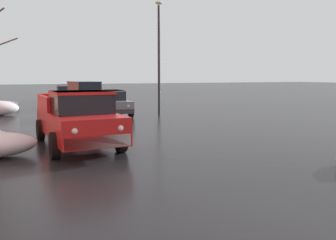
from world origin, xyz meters
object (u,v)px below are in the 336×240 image
Objects in this scene: suv_darkblue_parked_kerbside_mid at (84,93)px; sedan_white_parked_far_down_block at (66,93)px; pickup_truck_red_approaching_near_lane at (77,119)px; street_lamp_post at (159,52)px; sedan_grey_parked_kerbside_close at (109,102)px.

suv_darkblue_parked_kerbside_mid is 1.04× the size of sedan_white_parked_far_down_block.
suv_darkblue_parked_kerbside_mid is at bearing 77.45° from pickup_truck_red_approaching_near_lane.
street_lamp_post reaches higher than pickup_truck_red_approaching_near_lane.
sedan_white_parked_far_down_block is 0.70× the size of street_lamp_post.
suv_darkblue_parked_kerbside_mid reaches higher than pickup_truck_red_approaching_near_lane.
suv_darkblue_parked_kerbside_mid is at bearing -87.73° from sedan_white_parked_far_down_block.
pickup_truck_red_approaching_near_lane is 0.82× the size of street_lamp_post.
sedan_white_parked_far_down_block is at bearing 92.27° from suv_darkblue_parked_kerbside_mid.
sedan_grey_parked_kerbside_close is 3.97m from street_lamp_post.
sedan_white_parked_far_down_block is (-0.25, 6.37, -0.23)m from suv_darkblue_parked_kerbside_mid.
sedan_grey_parked_kerbside_close is 0.89× the size of suv_darkblue_parked_kerbside_mid.
pickup_truck_red_approaching_near_lane is 1.28× the size of sedan_grey_parked_kerbside_close.
sedan_grey_parked_kerbside_close is at bearing 68.20° from pickup_truck_red_approaching_near_lane.
suv_darkblue_parked_kerbside_mid is 6.38m from sedan_white_parked_far_down_block.
pickup_truck_red_approaching_near_lane is at bearing -98.10° from sedan_white_parked_far_down_block.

